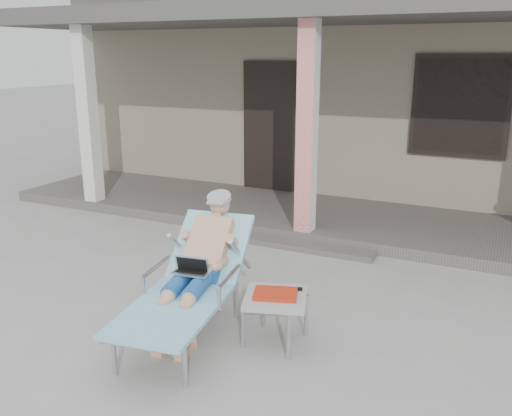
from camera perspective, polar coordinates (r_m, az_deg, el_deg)
The scene contains 7 objects.
ground at distance 5.33m, azimuth -3.15°, elevation -10.41°, with size 60.00×60.00×0.00m, color #9E9E99.
house at distance 10.94m, azimuth 13.48°, elevation 11.89°, with size 10.40×5.40×3.30m.
porch_deck at distance 7.88m, azimuth 7.27°, elevation -1.05°, with size 10.00×2.00×0.15m, color #605B56.
porch_overhang at distance 7.50m, azimuth 7.90°, elevation 19.07°, with size 10.00×2.30×2.85m.
porch_step at distance 6.86m, azimuth 4.23°, elevation -3.90°, with size 2.00×0.30×0.07m, color #605B56.
lounger at distance 4.71m, azimuth -6.60°, elevation -4.46°, with size 0.93×1.87×1.18m.
side_table at distance 4.58m, azimuth 2.07°, elevation -9.66°, with size 0.64×0.64×0.46m.
Camera 1 is at (2.30, -4.18, 2.36)m, focal length 38.00 mm.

